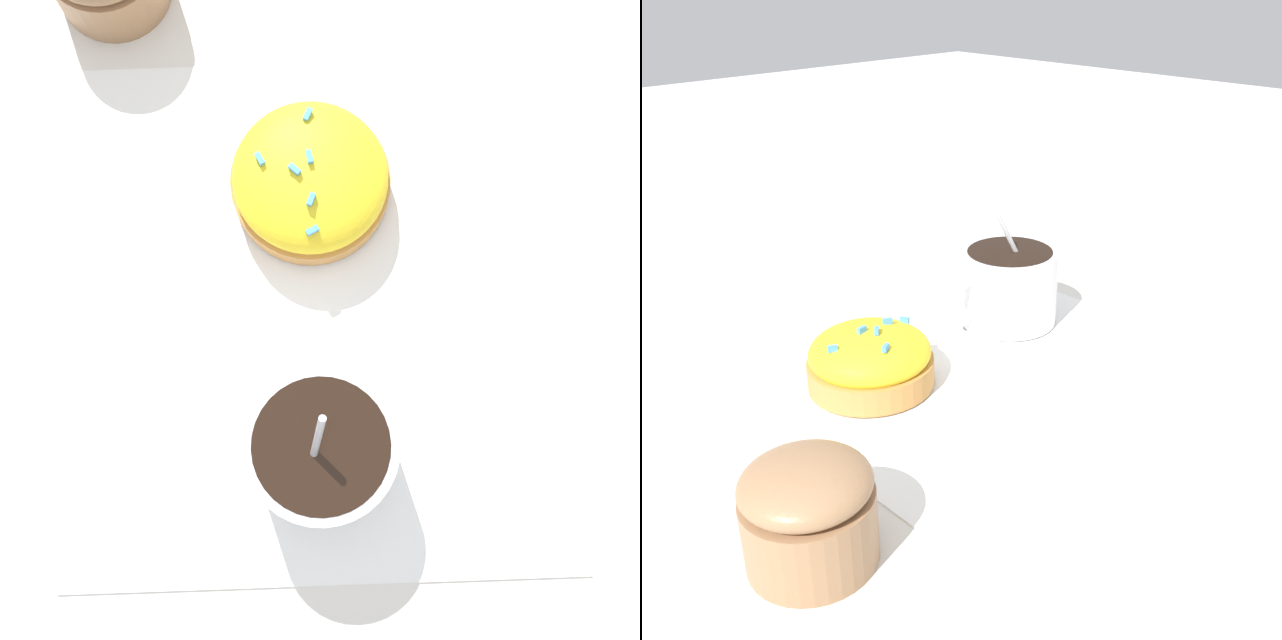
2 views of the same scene
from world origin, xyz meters
TOP-DOWN VIEW (x-y plane):
  - ground_plane at (0.00, 0.00)m, footprint 3.00×3.00m
  - paper_napkin at (0.00, 0.00)m, footprint 0.32×0.31m
  - coffee_cup at (-0.07, 0.00)m, footprint 0.11×0.08m
  - frosted_pastry at (0.08, 0.00)m, footprint 0.09×0.09m

SIDE VIEW (x-z plane):
  - ground_plane at x=0.00m, z-range 0.00..0.00m
  - paper_napkin at x=0.00m, z-range 0.00..0.00m
  - frosted_pastry at x=0.08m, z-range 0.00..0.05m
  - coffee_cup at x=-0.07m, z-range -0.01..0.09m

